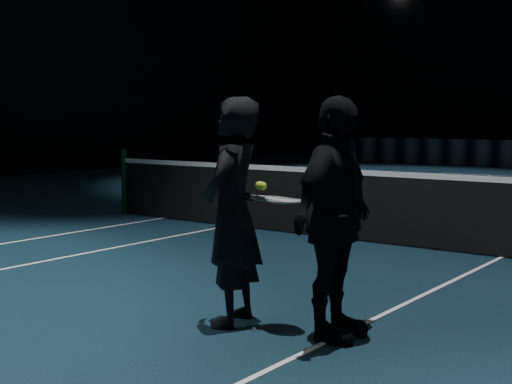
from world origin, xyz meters
The scene contains 10 objects.
floor centered at (0.00, 0.00, 0.00)m, with size 36.00×36.00×0.00m, color black.
court_lines centered at (0.00, 0.00, 0.00)m, with size 10.98×23.78×0.01m, color white, non-canonical shape.
net_post_left centered at (-6.40, 0.00, 0.55)m, with size 0.10×0.10×1.10m, color black.
net_mesh centered at (0.00, 0.00, 0.45)m, with size 12.80×0.02×0.86m, color black.
net_tape centered at (0.00, 0.00, 0.92)m, with size 12.80×0.03×0.07m, color white.
player_a centered at (-0.85, -3.99, 0.90)m, with size 0.65×0.43×1.80m, color black.
player_b centered at (-0.02, -3.83, 0.90)m, with size 1.05×0.44×1.80m, color black.
racket_lower centered at (-0.41, -3.90, 1.01)m, with size 0.68×0.22×0.03m, color black, non-canonical shape.
racket_upper centered at (-0.47, -3.87, 1.01)m, with size 0.68×0.22×0.03m, color black, non-canonical shape.
tennis_balls centered at (-0.60, -3.94, 1.13)m, with size 0.12×0.10×0.12m, color #B2ED32, non-canonical shape.
Camera 1 is at (2.62, -8.32, 1.63)m, focal length 50.00 mm.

